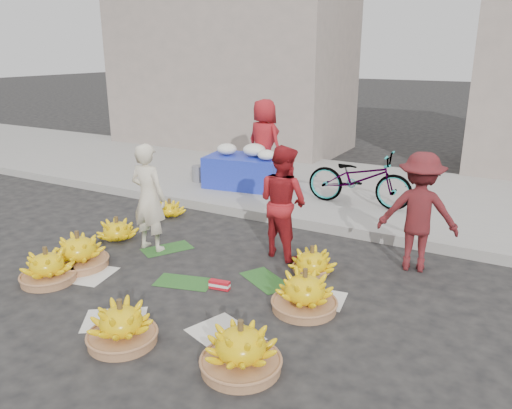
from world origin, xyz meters
The scene contains 23 objects.
ground centered at (0.00, 0.00, 0.00)m, with size 80.00×80.00×0.00m, color black.
curb centered at (0.00, 2.20, 0.07)m, with size 40.00×0.25×0.15m, color gray.
sidewalk centered at (0.00, 4.30, 0.06)m, with size 40.00×4.00×0.12m, color gray.
building_left centered at (-4.00, 7.20, 2.00)m, with size 6.00×3.00×4.00m, color gray.
newspaper_scatter centered at (0.00, -0.80, 0.00)m, with size 3.20×1.80×0.00m, color silver, non-canonical shape.
banana_leaves centered at (-0.10, 0.20, 0.00)m, with size 2.00×1.00×0.00m, color #1C501A, non-canonical shape.
banana_bunch_0 centered at (-1.49, -0.46, 0.20)m, with size 0.68×0.68×0.46m.
banana_bunch_1 centered at (-1.48, -0.93, 0.18)m, with size 0.61×0.61×0.43m.
banana_bunch_2 centered at (0.15, -1.46, 0.18)m, with size 0.62×0.62×0.43m.
banana_bunch_3 centered at (1.30, -1.28, 0.20)m, with size 0.74×0.74×0.46m.
banana_bunch_4 centered at (1.36, -0.10, 0.20)m, with size 0.74×0.74×0.46m.
banana_bunch_5 centered at (1.07, 0.78, 0.14)m, with size 0.61×0.61×0.33m.
banana_bunch_6 centered at (-1.73, 0.44, 0.15)m, with size 0.67×0.67×0.34m.
banana_bunch_7 centered at (-1.74, 1.62, 0.12)m, with size 0.47×0.47×0.29m.
basket_spare centered at (1.06, 0.81, 0.03)m, with size 0.45×0.45×0.05m, color #905D3C.
incense_stack centered at (0.35, -0.14, 0.05)m, with size 0.24×0.07×0.10m, color red.
vendor_cream centered at (-1.09, 0.41, 0.71)m, with size 0.52×0.34×1.43m, color beige.
vendor_red centered at (0.53, 1.08, 0.72)m, with size 0.70×0.55×1.44m, color #A91A1D.
man_striped centered at (2.12, 1.48, 0.72)m, with size 0.93×0.54×1.44m, color maroon.
flower_table centered at (-1.36, 3.37, 0.45)m, with size 1.47×1.04×0.79m.
grey_bucket centered at (-2.33, 3.27, 0.27)m, with size 0.27×0.27×0.30m, color slate.
flower_vendor centered at (-1.15, 3.72, 0.91)m, with size 0.77×0.50×1.58m, color #A91A1D.
bicycle centered at (0.83, 3.28, 0.57)m, with size 1.70×0.59×0.89m, color gray.
Camera 1 is at (3.14, -4.34, 2.57)m, focal length 35.00 mm.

